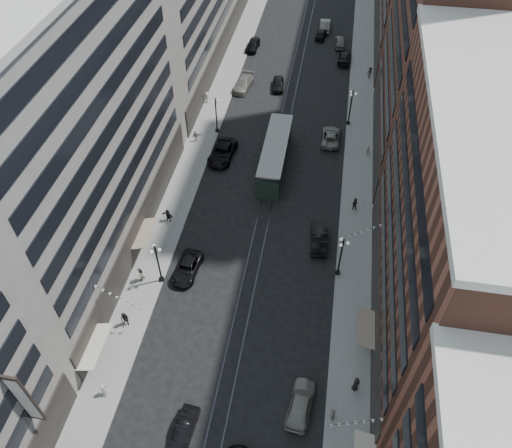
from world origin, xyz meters
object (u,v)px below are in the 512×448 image
Objects in this scene: car_7 at (222,152)px; pedestrian_extra_2 at (140,274)px; lamppost_se_far at (341,256)px; pedestrian_8 at (368,150)px; lamppost_se_mid at (351,106)px; pedestrian_extra_0 at (207,97)px; car_extra_0 at (340,42)px; car_12 at (344,58)px; car_13 at (278,84)px; lamppost_sw_far at (158,262)px; car_2 at (187,268)px; car_14 at (325,25)px; car_5 at (184,430)px; car_10 at (319,238)px; pedestrian_9 at (370,73)px; pedestrian_1 at (104,390)px; pedestrian_extra_1 at (356,384)px; pedestrian_4 at (333,414)px; pedestrian_5 at (168,215)px; lamppost_sw_mid at (216,114)px; pedestrian_7 at (354,204)px; car_8 at (243,83)px; car_extra_1 at (321,33)px; car_4 at (301,403)px; pedestrian_6 at (196,136)px; pedestrian_2 at (125,319)px; car_9 at (253,45)px; streetcar at (275,156)px; car_11 at (331,136)px.

car_7 is 3.35× the size of pedestrian_extra_2.
lamppost_se_far is 3.70× the size of pedestrian_8.
lamppost_se_mid is (0.00, 28.00, 0.00)m from lamppost_se_far.
pedestrian_extra_0 is at bearing 117.08° from car_7.
pedestrian_extra_0 reaches higher than car_extra_0.
car_12 is 14.34m from car_13.
lamppost_sw_far reaches higher than car_2.
car_14 is at bearing -124.80° from pedestrian_extra_0.
car_5 is at bearing 78.67° from car_extra_0.
pedestrian_9 reaches higher than car_10.
pedestrian_1 is at bearing -90.33° from car_7.
pedestrian_extra_1 is at bearing -80.43° from car_13.
car_7 is at bearing 133.23° from lamppost_se_far.
pedestrian_extra_2 is at bearing 75.84° from pedestrian_4.
car_2 is 8.27m from pedestrian_5.
car_5 is at bearing 119.90° from pedestrian_4.
lamppost_sw_far is at bearing 74.93° from car_12.
car_12 is (-1.77, 62.30, -0.28)m from pedestrian_4.
lamppost_sw_mid is 23.63m from pedestrian_7.
car_8 is at bearing 39.28° from car_12.
car_14 is at bearing 69.85° from lamppost_sw_mid.
lamppost_se_mid reaches higher than pedestrian_5.
pedestrian_extra_1 reaches higher than car_extra_1.
car_4 is 2.89× the size of pedestrian_4.
pedestrian_5 reaches higher than car_4.
car_extra_0 is (18.43, 31.59, -0.15)m from pedestrian_6.
pedestrian_2 is at bearing -107.03° from lamppost_sw_far.
car_8 is at bearing 100.80° from pedestrian_2.
car_9 is 13.31m from car_extra_1.
car_5 is 15.38m from pedestrian_extra_1.
car_10 reaches higher than car_9.
car_10 is at bearing 120.02° from lamppost_se_far.
pedestrian_extra_2 is (-9.14, -40.44, 0.34)m from car_13.
pedestrian_1 is at bearing -107.09° from streetcar.
car_11 is 36.72m from pedestrian_extra_1.
lamppost_se_mid is 22.30m from pedestrian_6.
car_5 is 12.56m from pedestrian_2.
pedestrian_extra_1 is (19.84, -61.09, 0.18)m from car_9.
car_2 is 1.02× the size of car_4.
pedestrian_6 is at bearing 66.43° from car_14.
pedestrian_1 is at bearing -138.99° from lamppost_se_far.
car_7 is 41.97m from car_14.
car_4 is at bearing 39.62° from pedestrian_8.
lamppost_se_mid is at bearing -86.85° from car_4.
lamppost_sw_far is 39.33m from car_8.
pedestrian_5 reaches higher than pedestrian_1.
car_extra_1 is at bearing 96.22° from lamppost_se_far.
pedestrian_9 is at bearing 86.00° from lamppost_se_far.
pedestrian_4 is 74.18m from car_14.
lamppost_se_far is at bearing -114.65° from pedestrian_9.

